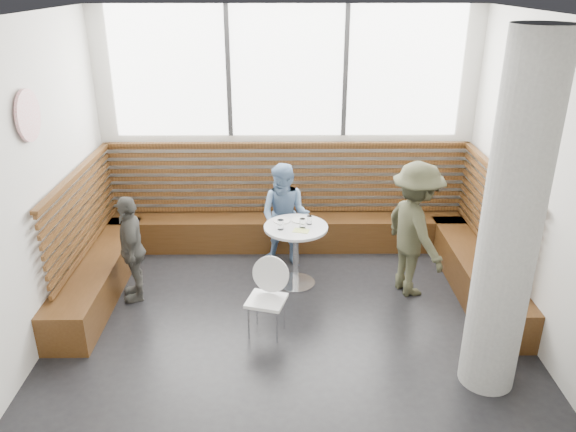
{
  "coord_description": "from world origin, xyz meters",
  "views": [
    {
      "loc": [
        -0.05,
        -4.85,
        3.52
      ],
      "look_at": [
        0.0,
        1.0,
        1.0
      ],
      "focal_mm": 35.0,
      "sensor_mm": 36.0,
      "label": 1
    }
  ],
  "objects_px": {
    "cafe_table": "(296,243)",
    "child_back": "(285,217)",
    "adult_man": "(415,230)",
    "cafe_chair": "(266,291)",
    "concrete_column": "(511,225)",
    "child_left": "(132,248)"
  },
  "relations": [
    {
      "from": "cafe_chair",
      "to": "adult_man",
      "type": "bearing_deg",
      "value": 41.59
    },
    {
      "from": "cafe_table",
      "to": "cafe_chair",
      "type": "relative_size",
      "value": 0.94
    },
    {
      "from": "cafe_chair",
      "to": "adult_man",
      "type": "height_order",
      "value": "adult_man"
    },
    {
      "from": "child_back",
      "to": "concrete_column",
      "type": "bearing_deg",
      "value": -31.44
    },
    {
      "from": "cafe_table",
      "to": "cafe_chair",
      "type": "height_order",
      "value": "cafe_chair"
    },
    {
      "from": "concrete_column",
      "to": "adult_man",
      "type": "bearing_deg",
      "value": 103.15
    },
    {
      "from": "concrete_column",
      "to": "child_left",
      "type": "height_order",
      "value": "concrete_column"
    },
    {
      "from": "concrete_column",
      "to": "child_back",
      "type": "height_order",
      "value": "concrete_column"
    },
    {
      "from": "adult_man",
      "to": "child_back",
      "type": "xyz_separation_m",
      "value": [
        -1.5,
        0.67,
        -0.12
      ]
    },
    {
      "from": "cafe_table",
      "to": "adult_man",
      "type": "relative_size",
      "value": 0.48
    },
    {
      "from": "cafe_chair",
      "to": "concrete_column",
      "type": "bearing_deg",
      "value": -5.33
    },
    {
      "from": "concrete_column",
      "to": "child_back",
      "type": "xyz_separation_m",
      "value": [
        -1.88,
        2.3,
        -0.91
      ]
    },
    {
      "from": "concrete_column",
      "to": "child_left",
      "type": "relative_size",
      "value": 2.51
    },
    {
      "from": "cafe_table",
      "to": "child_back",
      "type": "relative_size",
      "value": 0.57
    },
    {
      "from": "child_back",
      "to": "cafe_table",
      "type": "bearing_deg",
      "value": -56.65
    },
    {
      "from": "cafe_table",
      "to": "cafe_chair",
      "type": "bearing_deg",
      "value": -108.43
    },
    {
      "from": "cafe_table",
      "to": "concrete_column",
      "type": "bearing_deg",
      "value": -45.72
    },
    {
      "from": "cafe_table",
      "to": "adult_man",
      "type": "bearing_deg",
      "value": -7.09
    },
    {
      "from": "adult_man",
      "to": "cafe_chair",
      "type": "bearing_deg",
      "value": 96.95
    },
    {
      "from": "concrete_column",
      "to": "child_back",
      "type": "relative_size",
      "value": 2.32
    },
    {
      "from": "concrete_column",
      "to": "adult_man",
      "type": "height_order",
      "value": "concrete_column"
    },
    {
      "from": "cafe_table",
      "to": "child_left",
      "type": "xyz_separation_m",
      "value": [
        -1.89,
        -0.28,
        0.08
      ]
    }
  ]
}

